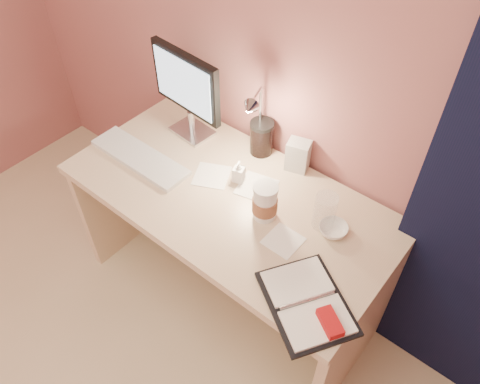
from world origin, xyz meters
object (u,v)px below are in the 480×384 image
Objects in this scene: lotion_bottle at (239,171)px; desk_lamp at (243,116)px; bowl at (333,229)px; monitor at (188,87)px; coffee_cup at (265,202)px; dark_jar at (261,139)px; planner at (308,304)px; keyboard at (140,157)px; desk at (240,220)px; product_box at (298,155)px; clear_cup at (325,211)px.

desk_lamp reaches higher than lotion_bottle.
monitor is at bearing 173.08° from bowl.
dark_jar is at bearing 129.57° from coffee_cup.
keyboard is at bearing -156.34° from planner.
desk is at bearing -74.05° from dark_jar.
planner is at bearing -72.27° from bowl.
monitor is at bearing 162.44° from desk.
desk is 0.36m from coffee_cup.
desk_lamp is at bearing 123.44° from lotion_bottle.
dark_jar reaches higher than keyboard.
coffee_cup reaches higher than desk.
dark_jar is at bearing 20.99° from monitor.
lotion_bottle is 0.29× the size of desk_lamp.
bowl is 0.78× the size of product_box.
coffee_cup is 0.28m from bowl.
clear_cup is 1.49× the size of lotion_bottle.
coffee_cup is at bearing -151.86° from clear_cup.
keyboard is 0.46m from lotion_bottle.
coffee_cup reaches higher than product_box.
lotion_bottle is at bearing -178.96° from bowl.
lotion_bottle is (-0.02, 0.02, 0.28)m from desk.
bowl is at bearing -21.72° from dark_jar.
clear_cup is at bearing 28.14° from coffee_cup.
monitor reaches higher than coffee_cup.
keyboard is at bearing -156.31° from desk_lamp.
bowl reaches higher than keyboard.
clear_cup is 0.41m from lotion_bottle.
clear_cup is at bearing 2.64° from lotion_bottle.
desk_lamp is (-0.09, 0.13, 0.17)m from lotion_bottle.
coffee_cup is 1.07× the size of clear_cup.
clear_cup is (-0.16, 0.34, 0.06)m from planner.
keyboard is (-0.45, -0.16, 0.24)m from desk.
clear_cup is 1.04× the size of dark_jar.
desk is at bearing 158.16° from coffee_cup.
monitor is at bearing 173.37° from clear_cup.
monitor reaches higher than bowl.
desk is 13.75× the size of lotion_bottle.
product_box is at bearing 4.07° from dark_jar.
lotion_bottle is at bearing 144.76° from desk.
monitor is at bearing -163.78° from dark_jar.
keyboard is at bearing -168.24° from bowl.
lotion_bottle is (-0.41, -0.02, -0.02)m from clear_cup.
bowl is at bearing -31.87° from desk_lamp.
product_box is (-0.31, 0.21, 0.05)m from bowl.
dark_jar reaches higher than product_box.
keyboard is at bearing -166.84° from clear_cup.
planner is 0.43m from coffee_cup.
monitor is 0.44m from lotion_bottle.
bowl is at bearing 3.28° from desk.
desk_lamp reaches higher than keyboard.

